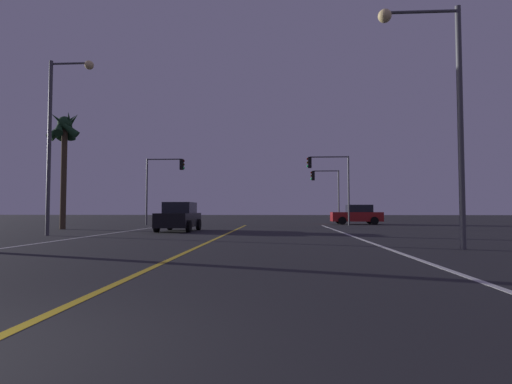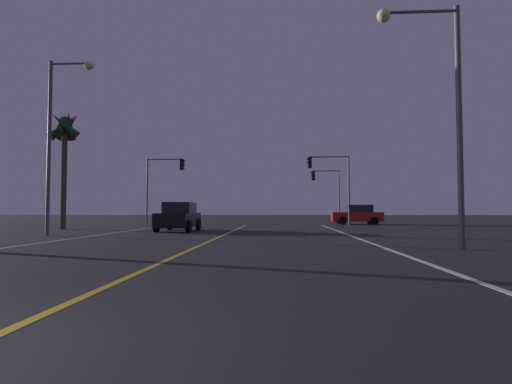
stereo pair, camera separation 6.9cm
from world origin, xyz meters
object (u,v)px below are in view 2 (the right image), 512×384
at_px(street_lamp_right_near, 439,92).
at_px(car_crossing_side, 357,215).
at_px(car_oncoming, 179,217).
at_px(traffic_light_far_right, 325,184).
at_px(palm_tree_left_mid, 65,135).
at_px(street_lamp_left_mid, 59,125).
at_px(traffic_light_near_left, 165,176).
at_px(traffic_light_near_right, 329,174).

bearing_deg(street_lamp_right_near, car_crossing_side, -94.21).
height_order(car_oncoming, car_crossing_side, same).
xyz_separation_m(traffic_light_far_right, street_lamp_right_near, (0.75, -25.56, 1.25)).
bearing_deg(palm_tree_left_mid, car_crossing_side, 26.37).
bearing_deg(street_lamp_left_mid, traffic_light_far_right, 52.58).
bearing_deg(traffic_light_near_left, street_lamp_right_near, -53.69).
bearing_deg(palm_tree_left_mid, traffic_light_near_right, 23.77).
relative_size(street_lamp_right_near, street_lamp_left_mid, 0.91).
height_order(car_crossing_side, traffic_light_near_left, traffic_light_near_left).
xyz_separation_m(traffic_light_near_right, palm_tree_left_mid, (-18.02, -7.94, 1.94)).
bearing_deg(palm_tree_left_mid, car_oncoming, -12.56).
bearing_deg(traffic_light_far_right, traffic_light_near_left, 21.46).
height_order(car_oncoming, street_lamp_left_mid, street_lamp_left_mid).
bearing_deg(car_crossing_side, street_lamp_left_mid, 43.45).
relative_size(car_oncoming, traffic_light_far_right, 0.85).
height_order(car_crossing_side, street_lamp_right_near, street_lamp_right_near).
bearing_deg(traffic_light_near_left, palm_tree_left_mid, -118.68).
xyz_separation_m(traffic_light_near_left, street_lamp_right_near, (14.74, -20.06, 0.86)).
height_order(traffic_light_near_right, palm_tree_left_mid, palm_tree_left_mid).
bearing_deg(car_oncoming, traffic_light_far_right, 146.00).
bearing_deg(car_crossing_side, traffic_light_far_right, -52.76).
bearing_deg(traffic_light_near_right, car_oncoming, 44.33).
height_order(car_crossing_side, palm_tree_left_mid, palm_tree_left_mid).
height_order(traffic_light_near_left, traffic_light_far_right, traffic_light_near_left).
distance_m(street_lamp_right_near, street_lamp_left_mid, 16.90).
xyz_separation_m(car_oncoming, street_lamp_left_mid, (-4.84, -4.52, 4.58)).
bearing_deg(traffic_light_near_left, car_crossing_side, 8.13).
relative_size(car_oncoming, car_crossing_side, 1.00).
relative_size(traffic_light_near_right, street_lamp_left_mid, 0.66).
relative_size(traffic_light_near_right, traffic_light_far_right, 1.12).
height_order(car_crossing_side, traffic_light_far_right, traffic_light_far_right).
distance_m(car_crossing_side, palm_tree_left_mid, 23.75).
bearing_deg(palm_tree_left_mid, street_lamp_left_mid, -62.96).
height_order(street_lamp_right_near, street_lamp_left_mid, street_lamp_left_mid).
relative_size(car_oncoming, traffic_light_near_right, 0.76).
bearing_deg(car_oncoming, traffic_light_near_left, -159.10).
bearing_deg(traffic_light_near_right, street_lamp_left_mid, 43.92).
distance_m(traffic_light_near_right, street_lamp_right_near, 20.11).
bearing_deg(traffic_light_far_right, car_oncoming, 56.00).
bearing_deg(street_lamp_left_mid, traffic_light_near_left, 85.51).
bearing_deg(street_lamp_left_mid, palm_tree_left_mid, 117.04).
distance_m(car_crossing_side, traffic_light_near_left, 16.89).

